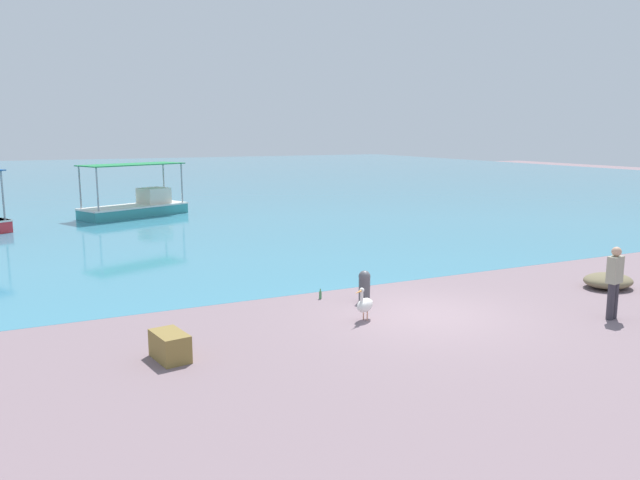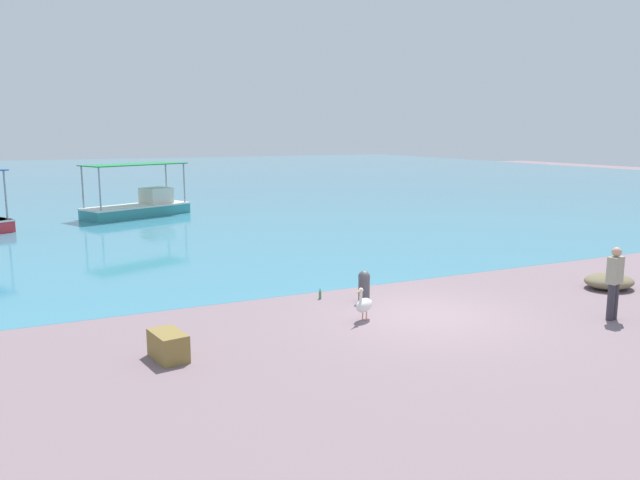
% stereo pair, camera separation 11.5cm
% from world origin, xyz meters
% --- Properties ---
extents(ground, '(120.00, 120.00, 0.00)m').
position_xyz_m(ground, '(0.00, 0.00, 0.00)').
color(ground, slate).
extents(harbor_water, '(110.00, 90.00, 0.00)m').
position_xyz_m(harbor_water, '(0.00, 48.00, 0.00)').
color(harbor_water, teal).
rests_on(harbor_water, ground).
extents(fishing_boat_near_right, '(5.71, 3.86, 2.66)m').
position_xyz_m(fishing_boat_near_right, '(-2.94, 21.00, 0.57)').
color(fishing_boat_near_right, teal).
rests_on(fishing_boat_near_right, harbor_water).
extents(pelican, '(0.73, 0.54, 0.80)m').
position_xyz_m(pelican, '(-1.55, 0.24, 0.38)').
color(pelican, '#E0997A').
rests_on(pelican, ground).
extents(mooring_bollard, '(0.30, 0.30, 0.82)m').
position_xyz_m(mooring_bollard, '(-0.79, 1.57, 0.44)').
color(mooring_bollard, '#47474C').
rests_on(mooring_bollard, ground).
extents(fisherman_standing, '(0.44, 0.31, 1.69)m').
position_xyz_m(fisherman_standing, '(3.62, -2.17, 0.91)').
color(fisherman_standing, '#36313A').
rests_on(fisherman_standing, ground).
extents(net_pile, '(1.40, 1.19, 0.41)m').
position_xyz_m(net_pile, '(6.00, -0.13, 0.20)').
color(net_pile, '#6F6447').
rests_on(net_pile, ground).
extents(cargo_crate, '(0.65, 0.97, 0.53)m').
position_xyz_m(cargo_crate, '(-6.12, -0.30, 0.26)').
color(cargo_crate, olive).
rests_on(cargo_crate, ground).
extents(glass_bottle, '(0.07, 0.07, 0.27)m').
position_xyz_m(glass_bottle, '(-1.64, 2.36, 0.11)').
color(glass_bottle, '#3F7F4C').
rests_on(glass_bottle, ground).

